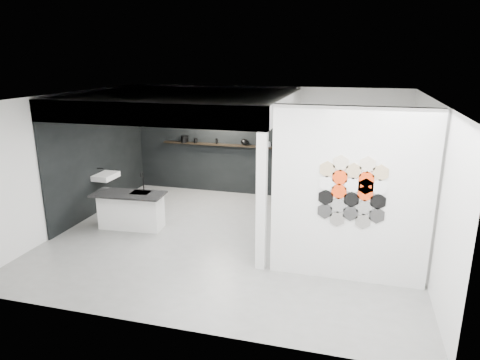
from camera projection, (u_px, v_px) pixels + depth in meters
name	position (u px, v px, depth m)	size (l,w,h in m)	color
floor	(231.00, 239.00, 8.51)	(7.00, 6.00, 0.01)	slate
partition_panel	(350.00, 197.00, 6.64)	(2.45, 0.15, 2.80)	silver
bay_clad_back	(215.00, 148.00, 11.27)	(4.40, 0.04, 2.35)	black
bay_clad_left	(101.00, 160.00, 9.99)	(0.04, 4.00, 2.35)	black
bulkhead	(185.00, 103.00, 9.06)	(4.40, 4.00, 0.40)	silver
corner_column	(261.00, 203.00, 7.05)	(0.16, 0.16, 2.35)	silver
fascia_beam	(142.00, 114.00, 7.28)	(4.40, 0.16, 0.40)	silver
wall_basin	(106.00, 176.00, 9.83)	(0.40, 0.60, 0.12)	silver
display_shelf	(218.00, 145.00, 11.11)	(3.00, 0.15, 0.04)	black
kitchen_island	(131.00, 210.00, 8.98)	(1.52, 0.76, 1.19)	silver
stockpot	(184.00, 139.00, 11.32)	(0.20, 0.20, 0.17)	black
kettle	(245.00, 142.00, 10.90)	(0.19, 0.19, 0.16)	black
glass_bowl	(269.00, 145.00, 10.75)	(0.12, 0.12, 0.09)	gray
glass_vase	(269.00, 144.00, 10.75)	(0.09, 0.09, 0.12)	gray
bottle_dark	(217.00, 141.00, 11.09)	(0.05, 0.05, 0.14)	black
utensil_cup	(196.00, 141.00, 11.24)	(0.09, 0.09, 0.11)	black
hex_tile_cluster	(353.00, 192.00, 6.52)	(1.04, 0.02, 1.16)	#2D2D2D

